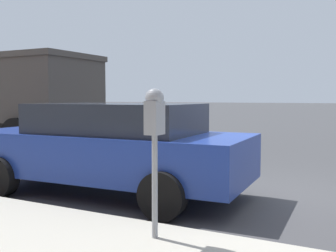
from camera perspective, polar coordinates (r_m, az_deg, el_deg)
name	(u,v)px	position (r m, az deg, el deg)	size (l,w,h in m)	color
ground_plane	(253,197)	(6.50, 12.30, -10.04)	(220.00, 220.00, 0.00)	#424244
parking_meter	(155,124)	(3.97, -1.95, 0.26)	(0.21, 0.19, 1.54)	gray
car_blue	(109,146)	(6.49, -8.51, -2.89)	(2.15, 4.71, 1.48)	navy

